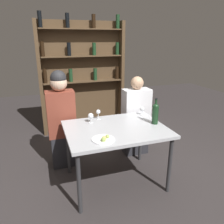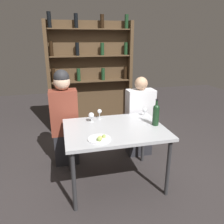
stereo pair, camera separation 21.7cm
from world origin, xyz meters
TOP-DOWN VIEW (x-y plane):
  - ground_plane at (0.00, 0.00)m, footprint 10.00×10.00m
  - dining_table at (0.00, 0.00)m, footprint 1.15×0.87m
  - wine_rack_wall at (-0.00, 1.84)m, footprint 1.57×0.21m
  - wine_bottle at (0.49, -0.03)m, footprint 0.08×0.08m
  - wine_glass_0 at (0.49, 0.31)m, footprint 0.06×0.06m
  - wine_glass_1 at (-0.11, 0.34)m, footprint 0.06×0.06m
  - wine_glass_2 at (-0.23, 0.26)m, footprint 0.07×0.07m
  - food_plate_0 at (-0.23, -0.27)m, footprint 0.24×0.24m
  - seated_person_left at (-0.55, 0.61)m, footprint 0.36×0.22m
  - seated_person_right at (0.54, 0.61)m, footprint 0.40×0.22m

SIDE VIEW (x-z plane):
  - ground_plane at x=0.00m, z-range 0.00..0.00m
  - seated_person_right at x=0.54m, z-range -0.04..1.16m
  - dining_table at x=0.00m, z-range 0.30..1.03m
  - seated_person_left at x=-0.55m, z-range 0.00..1.33m
  - food_plate_0 at x=-0.23m, z-range 0.71..0.76m
  - wine_glass_0 at x=0.49m, z-range 0.75..0.86m
  - wine_glass_2 at x=-0.23m, z-range 0.75..0.87m
  - wine_glass_1 at x=-0.11m, z-range 0.75..0.88m
  - wine_bottle at x=0.49m, z-range 0.71..1.03m
  - wine_rack_wall at x=0.00m, z-range 0.03..2.16m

